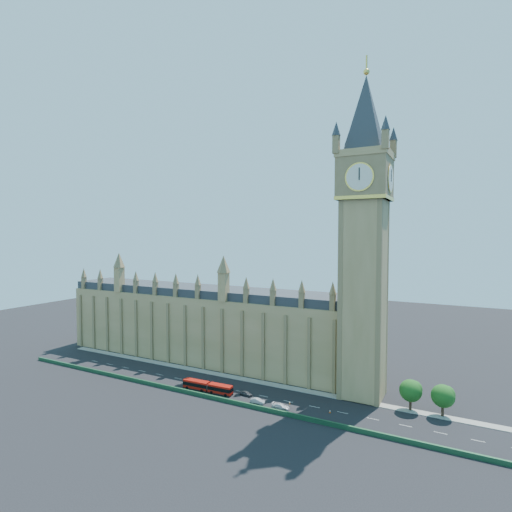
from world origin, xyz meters
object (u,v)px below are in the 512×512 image
at_px(red_bus, 208,387).
at_px(car_silver, 257,401).
at_px(car_grey, 246,393).
at_px(car_white, 281,406).

relative_size(red_bus, car_silver, 4.01).
bearing_deg(red_bus, car_silver, -3.61).
xyz_separation_m(red_bus, car_silver, (17.51, -0.51, -0.81)).
relative_size(red_bus, car_grey, 4.29).
bearing_deg(car_white, red_bus, 83.37).
bearing_deg(car_silver, car_grey, 55.26).
bearing_deg(red_bus, car_grey, 10.90).
distance_m(car_silver, car_white, 7.41).
distance_m(car_grey, car_silver, 6.38).
relative_size(car_silver, car_white, 0.84).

